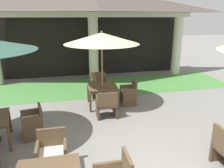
{
  "coord_description": "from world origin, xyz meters",
  "views": [
    {
      "loc": [
        -1.6,
        -2.7,
        3.05
      ],
      "look_at": [
        -0.23,
        3.09,
        1.21
      ],
      "focal_mm": 35.56,
      "sensor_mm": 36.0,
      "label": 1
    }
  ],
  "objects_px": {
    "patio_table_near_foreground": "(102,89)",
    "patio_chair_far_back_east": "(33,122)",
    "patio_chair_near_foreground_east": "(129,93)",
    "patio_umbrella_near_foreground": "(102,39)",
    "patio_chair_mid_right_north": "(52,154)",
    "patio_chair_near_foreground_north": "(99,86)",
    "patio_chair_near_foreground_south": "(107,105)"
  },
  "relations": [
    {
      "from": "patio_table_near_foreground",
      "to": "patio_umbrella_near_foreground",
      "type": "bearing_deg",
      "value": 93.58
    },
    {
      "from": "patio_chair_near_foreground_east",
      "to": "patio_chair_mid_right_north",
      "type": "bearing_deg",
      "value": 143.2
    },
    {
      "from": "patio_umbrella_near_foreground",
      "to": "patio_chair_near_foreground_east",
      "type": "distance_m",
      "value": 2.14
    },
    {
      "from": "patio_chair_far_back_east",
      "to": "patio_umbrella_near_foreground",
      "type": "bearing_deg",
      "value": -63.17
    },
    {
      "from": "patio_chair_far_back_east",
      "to": "patio_chair_near_foreground_east",
      "type": "bearing_deg",
      "value": -73.35
    },
    {
      "from": "patio_chair_near_foreground_south",
      "to": "patio_chair_far_back_east",
      "type": "bearing_deg",
      "value": -159.48
    },
    {
      "from": "patio_chair_near_foreground_south",
      "to": "patio_chair_mid_right_north",
      "type": "relative_size",
      "value": 1.01
    },
    {
      "from": "patio_chair_near_foreground_south",
      "to": "patio_chair_far_back_east",
      "type": "xyz_separation_m",
      "value": [
        -2.09,
        -0.66,
        -0.01
      ]
    },
    {
      "from": "patio_chair_near_foreground_east",
      "to": "patio_chair_near_foreground_north",
      "type": "distance_m",
      "value": 1.35
    },
    {
      "from": "patio_chair_mid_right_north",
      "to": "patio_umbrella_near_foreground",
      "type": "bearing_deg",
      "value": -116.1
    },
    {
      "from": "patio_chair_near_foreground_north",
      "to": "patio_chair_far_back_east",
      "type": "distance_m",
      "value": 3.38
    },
    {
      "from": "patio_umbrella_near_foreground",
      "to": "patio_chair_near_foreground_east",
      "type": "xyz_separation_m",
      "value": [
        0.95,
        -0.05,
        -1.92
      ]
    },
    {
      "from": "patio_chair_near_foreground_east",
      "to": "patio_chair_mid_right_north",
      "type": "distance_m",
      "value": 4.04
    },
    {
      "from": "patio_chair_far_back_east",
      "to": "patio_chair_near_foreground_south",
      "type": "bearing_deg",
      "value": -82.68
    },
    {
      "from": "patio_table_near_foreground",
      "to": "patio_chair_near_foreground_north",
      "type": "xyz_separation_m",
      "value": [
        0.05,
        0.96,
        -0.21
      ]
    },
    {
      "from": "patio_chair_near_foreground_south",
      "to": "patio_chair_near_foreground_east",
      "type": "relative_size",
      "value": 1.02
    },
    {
      "from": "patio_umbrella_near_foreground",
      "to": "patio_chair_far_back_east",
      "type": "distance_m",
      "value": 3.3
    },
    {
      "from": "patio_table_near_foreground",
      "to": "patio_chair_mid_right_north",
      "type": "bearing_deg",
      "value": -117.44
    },
    {
      "from": "patio_chair_near_foreground_south",
      "to": "patio_chair_mid_right_north",
      "type": "bearing_deg",
      "value": -122.79
    },
    {
      "from": "patio_umbrella_near_foreground",
      "to": "patio_chair_near_foreground_east",
      "type": "relative_size",
      "value": 3.01
    },
    {
      "from": "patio_table_near_foreground",
      "to": "patio_chair_near_foreground_east",
      "type": "height_order",
      "value": "patio_chair_near_foreground_east"
    },
    {
      "from": "patio_table_near_foreground",
      "to": "patio_chair_mid_right_north",
      "type": "distance_m",
      "value": 3.56
    },
    {
      "from": "patio_chair_near_foreground_south",
      "to": "patio_chair_far_back_east",
      "type": "height_order",
      "value": "patio_chair_near_foreground_south"
    },
    {
      "from": "patio_chair_near_foreground_south",
      "to": "patio_chair_near_foreground_east",
      "type": "height_order",
      "value": "patio_chair_near_foreground_south"
    },
    {
      "from": "patio_chair_near_foreground_south",
      "to": "patio_chair_mid_right_north",
      "type": "xyz_separation_m",
      "value": [
        -1.58,
        -2.19,
        -0.02
      ]
    },
    {
      "from": "patio_chair_near_foreground_north",
      "to": "patio_chair_mid_right_north",
      "type": "bearing_deg",
      "value": 70.73
    },
    {
      "from": "patio_table_near_foreground",
      "to": "patio_chair_near_foreground_east",
      "type": "xyz_separation_m",
      "value": [
        0.95,
        -0.05,
        -0.23
      ]
    },
    {
      "from": "patio_chair_near_foreground_east",
      "to": "patio_chair_far_back_east",
      "type": "distance_m",
      "value": 3.47
    },
    {
      "from": "patio_chair_near_foreground_south",
      "to": "patio_chair_near_foreground_north",
      "type": "xyz_separation_m",
      "value": [
        0.1,
        1.91,
        0.01
      ]
    },
    {
      "from": "patio_table_near_foreground",
      "to": "patio_chair_far_back_east",
      "type": "distance_m",
      "value": 2.69
    },
    {
      "from": "patio_table_near_foreground",
      "to": "patio_umbrella_near_foreground",
      "type": "xyz_separation_m",
      "value": [
        -0.0,
        0.0,
        1.69
      ]
    },
    {
      "from": "patio_chair_near_foreground_south",
      "to": "patio_chair_near_foreground_east",
      "type": "xyz_separation_m",
      "value": [
        1.0,
        0.9,
        -0.01
      ]
    }
  ]
}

